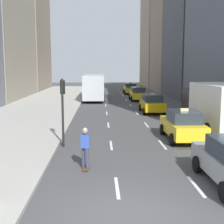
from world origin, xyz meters
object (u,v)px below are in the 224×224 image
(taxi_second, at_px, (130,88))
(taxi_third, at_px, (152,103))
(taxi_fourth, at_px, (138,94))
(skateboarder, at_px, (85,146))
(city_bus, at_px, (94,86))
(traffic_light_pole, at_px, (63,101))
(taxi_lead, at_px, (183,125))
(box_truck, at_px, (215,105))

(taxi_second, xyz_separation_m, taxi_third, (0.00, -21.13, 0.00))
(taxi_fourth, height_order, skateboarder, taxi_fourth)
(taxi_second, height_order, taxi_third, same)
(taxi_third, relative_size, skateboarder, 2.52)
(taxi_fourth, relative_size, city_bus, 0.38)
(taxi_third, distance_m, skateboarder, 16.86)
(city_bus, height_order, traffic_light_pole, traffic_light_pole)
(taxi_lead, relative_size, taxi_second, 1.00)
(taxi_lead, height_order, taxi_fourth, same)
(box_truck, relative_size, skateboarder, 4.81)
(taxi_lead, distance_m, city_bus, 24.45)
(box_truck, xyz_separation_m, traffic_light_pole, (-9.55, -3.86, 0.70))
(taxi_second, xyz_separation_m, city_bus, (-5.61, -8.23, 0.91))
(taxi_fourth, xyz_separation_m, skateboarder, (-5.40, -26.95, 0.08))
(taxi_lead, xyz_separation_m, taxi_fourth, (0.00, 21.85, 0.00))
(skateboarder, distance_m, traffic_light_pole, 4.31)
(taxi_fourth, relative_size, skateboarder, 2.52)
(taxi_second, relative_size, taxi_third, 1.00)
(taxi_second, relative_size, skateboarder, 2.52)
(taxi_fourth, height_order, city_bus, city_bus)
(taxi_second, height_order, box_truck, box_truck)
(taxi_second, relative_size, box_truck, 0.52)
(taxi_lead, height_order, traffic_light_pole, traffic_light_pole)
(city_bus, height_order, box_truck, city_bus)
(city_bus, height_order, skateboarder, city_bus)
(traffic_light_pole, bearing_deg, skateboarder, -70.63)
(taxi_third, height_order, skateboarder, taxi_third)
(taxi_second, xyz_separation_m, box_truck, (2.80, -29.41, 0.83))
(taxi_fourth, height_order, traffic_light_pole, traffic_light_pole)
(traffic_light_pole, bearing_deg, box_truck, 22.02)
(taxi_lead, relative_size, taxi_fourth, 1.00)
(box_truck, xyz_separation_m, skateboarder, (-8.20, -7.70, -0.75))
(skateboarder, bearing_deg, taxi_second, 81.72)
(taxi_lead, height_order, skateboarder, taxi_lead)
(taxi_second, distance_m, taxi_third, 21.13)
(taxi_lead, distance_m, taxi_third, 10.88)
(taxi_third, bearing_deg, traffic_light_pole, -119.07)
(taxi_lead, bearing_deg, traffic_light_pole, -169.43)
(box_truck, height_order, skateboarder, box_truck)
(taxi_third, height_order, box_truck, box_truck)
(box_truck, bearing_deg, taxi_fourth, 98.28)
(taxi_fourth, bearing_deg, traffic_light_pole, -106.28)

